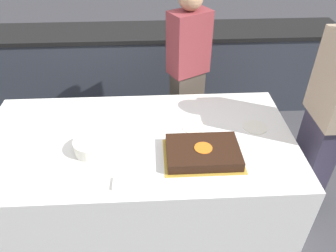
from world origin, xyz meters
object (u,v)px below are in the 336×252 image
plate_stack (92,146)px  person_seated_right (327,118)px  cake (203,152)px  person_cutting_cake (188,75)px

plate_stack → person_seated_right: (1.61, 0.11, 0.08)m
cake → person_seated_right: size_ratio=0.30×
cake → person_seated_right: bearing=13.2°
cake → person_cutting_cake: 0.99m
plate_stack → cake: bearing=-7.3°
cake → plate_stack: plate_stack is taller
plate_stack → person_seated_right: size_ratio=0.14×
cake → person_seated_right: 0.92m
cake → person_cutting_cake: size_ratio=0.32×
cake → person_seated_right: person_seated_right is taller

